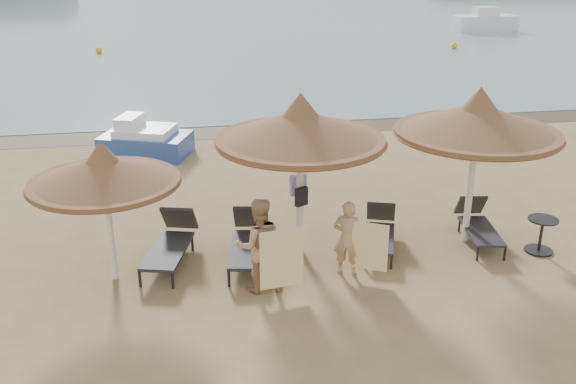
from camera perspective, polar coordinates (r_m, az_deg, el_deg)
name	(u,v)px	position (r m, az deg, el deg)	size (l,w,h in m)	color
ground	(298,269)	(12.18, 0.93, -6.87)	(160.00, 160.00, 0.00)	#99804D
wet_sand_strip	(246,130)	(20.84, -3.78, 5.49)	(200.00, 1.60, 0.01)	#483B26
palapa_left	(103,171)	(11.45, -16.08, 1.81)	(2.66, 2.66, 2.63)	white
palapa_center	(300,127)	(11.91, 1.10, 5.77)	(3.24, 3.24, 3.21)	white
palapa_right	(478,120)	(12.90, 16.52, 6.15)	(3.24, 3.24, 3.21)	white
lounger_far_left	(171,241)	(12.54, -10.34, -4.31)	(1.15, 2.09, 0.89)	black
lounger_near_left	(249,240)	(12.40, -3.50, -4.27)	(0.98, 2.08, 0.89)	black
lounger_near_right	(380,230)	(13.02, 8.14, -3.40)	(1.11, 1.83, 0.78)	black
lounger_far_right	(478,224)	(13.75, 16.52, -2.70)	(0.83, 1.82, 0.78)	black
side_table	(541,236)	(13.63, 21.55, -3.67)	(0.59, 0.59, 0.71)	black
person_left	(259,238)	(11.08, -2.63, -4.11)	(0.92, 0.60, 2.01)	tan
person_right	(348,232)	(11.71, 5.32, -3.59)	(0.77, 0.50, 1.68)	tan
towel_left	(282,259)	(10.93, -0.55, -5.95)	(0.77, 0.15, 1.09)	yellow
towel_right	(370,247)	(11.66, 7.26, -4.84)	(0.60, 0.32, 0.94)	yellow
bag_patterned	(298,185)	(12.46, 0.91, 0.63)	(0.34, 0.18, 0.41)	white
bag_dark	(301,197)	(12.19, 1.20, -0.41)	(0.27, 0.19, 0.37)	black
pedal_boat	(145,141)	(18.78, -12.61, 4.48)	(2.76, 2.17, 1.13)	#2C4898
buoy_left	(99,50)	(36.41, -16.47, 12.00)	(0.35, 0.35, 0.35)	yellow
buoy_right	(454,46)	(37.62, 14.55, 12.47)	(0.35, 0.35, 0.35)	yellow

